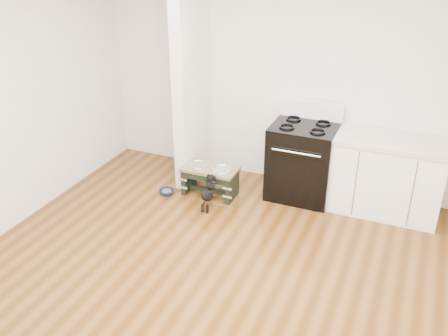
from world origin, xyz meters
TOP-DOWN VIEW (x-y plane):
  - ground at (0.00, 0.00)m, footprint 5.00×5.00m
  - room_shell at (0.00, 0.00)m, footprint 5.00×5.00m
  - partition_wall at (-1.18, 2.10)m, footprint 0.15×0.80m
  - oven_range at (0.25, 2.16)m, footprint 0.76×0.69m
  - cabinet_run at (1.23, 2.18)m, footprint 1.24×0.64m
  - dog_feeder at (-0.78, 1.73)m, footprint 0.67×0.36m
  - puppy at (-0.66, 1.42)m, footprint 0.12×0.35m
  - floor_bowl at (-1.28, 1.52)m, footprint 0.19×0.19m

SIDE VIEW (x-z plane):
  - ground at x=0.00m, z-range 0.00..0.00m
  - floor_bowl at x=-1.28m, z-range 0.00..0.06m
  - puppy at x=-0.66m, z-range 0.02..0.43m
  - dog_feeder at x=-0.78m, z-range 0.07..0.46m
  - cabinet_run at x=1.23m, z-range 0.00..0.91m
  - oven_range at x=0.25m, z-range -0.09..1.05m
  - partition_wall at x=-1.18m, z-range 0.00..2.70m
  - room_shell at x=0.00m, z-range -0.88..4.12m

